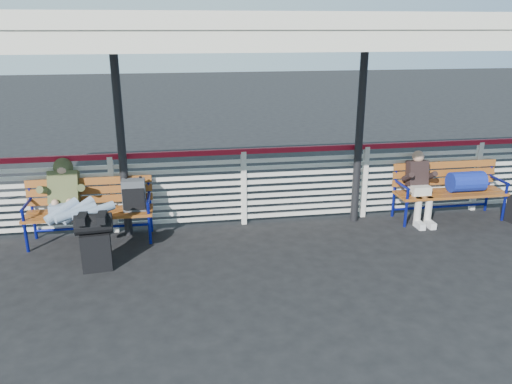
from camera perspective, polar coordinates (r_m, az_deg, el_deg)
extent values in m
plane|color=black|center=(6.37, 1.06, -9.97)|extent=(60.00, 60.00, 0.00)
cube|color=silver|center=(7.87, -1.41, 0.42)|extent=(12.00, 0.04, 1.04)
cube|color=maroon|center=(7.70, -1.45, 4.67)|extent=(12.00, 0.06, 0.08)
cube|color=silver|center=(6.49, -0.29, 18.86)|extent=(12.60, 3.60, 0.16)
cube|color=silver|center=(4.77, 3.20, 17.44)|extent=(12.60, 0.06, 0.30)
cylinder|color=black|center=(7.46, -15.20, 5.94)|extent=(0.12, 0.12, 3.00)
cylinder|color=black|center=(7.94, 11.76, 6.93)|extent=(0.12, 0.12, 3.00)
cube|color=black|center=(6.83, -17.76, -6.48)|extent=(0.39, 0.26, 0.51)
cylinder|color=black|center=(6.69, -18.08, -3.47)|extent=(0.49, 0.30, 0.26)
cube|color=brown|center=(7.63, -18.49, -2.35)|extent=(1.80, 0.50, 0.04)
cube|color=brown|center=(7.78, -18.42, 0.18)|extent=(1.80, 0.10, 0.40)
cylinder|color=#0C168B|center=(7.71, -24.79, -4.70)|extent=(0.04, 0.04, 0.45)
cylinder|color=#0C168B|center=(7.43, -12.05, -4.20)|extent=(0.04, 0.04, 0.45)
cylinder|color=#0C168B|center=(8.06, -24.18, -1.93)|extent=(0.04, 0.04, 0.90)
cylinder|color=#0C168B|center=(7.78, -12.03, -1.36)|extent=(0.04, 0.04, 0.90)
cube|color=#54575C|center=(7.46, -13.76, -0.32)|extent=(0.33, 0.20, 0.46)
cube|color=brown|center=(8.70, 21.36, -0.14)|extent=(1.80, 0.50, 0.04)
cube|color=brown|center=(8.84, 20.73, 2.05)|extent=(1.80, 0.10, 0.40)
cylinder|color=#0C168B|center=(8.21, 16.74, -2.38)|extent=(0.04, 0.04, 0.45)
cylinder|color=#0C168B|center=(9.07, 26.46, -1.60)|extent=(0.04, 0.04, 0.45)
cylinder|color=#0C168B|center=(8.54, 15.53, 0.13)|extent=(0.04, 0.04, 0.90)
cylinder|color=#0C168B|center=(9.37, 25.03, 0.65)|extent=(0.04, 0.04, 0.90)
cylinder|color=#0E1288|center=(8.78, 22.91, 1.10)|extent=(0.57, 0.33, 0.33)
cube|color=#8CA7BD|center=(7.66, -21.14, -1.83)|extent=(0.36, 0.26, 0.18)
cube|color=#434D29|center=(7.77, -21.08, 0.47)|extent=(0.42, 0.38, 0.53)
sphere|color=#434D29|center=(7.79, -21.18, 2.65)|extent=(0.28, 0.28, 0.28)
sphere|color=tan|center=(7.75, -21.23, 2.50)|extent=(0.21, 0.21, 0.21)
cube|color=black|center=(6.62, -19.26, -2.90)|extent=(0.11, 0.27, 0.10)
cube|color=black|center=(6.58, -17.20, -2.81)|extent=(0.11, 0.27, 0.10)
cube|color=beige|center=(8.41, 18.19, 0.18)|extent=(0.30, 0.24, 0.16)
cube|color=black|center=(8.46, 17.93, 2.08)|extent=(0.32, 0.23, 0.42)
sphere|color=tan|center=(8.41, 18.05, 3.89)|extent=(0.19, 0.19, 0.19)
cylinder|color=beige|center=(8.31, 17.99, -2.13)|extent=(0.11, 0.11, 0.46)
cylinder|color=beige|center=(8.40, 19.09, -2.05)|extent=(0.11, 0.11, 0.46)
cube|color=silver|center=(8.30, 18.17, -3.60)|extent=(0.10, 0.24, 0.10)
cube|color=silver|center=(8.38, 19.27, -3.50)|extent=(0.10, 0.24, 0.10)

